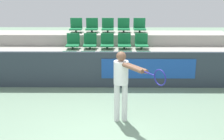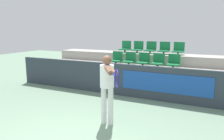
{
  "view_description": "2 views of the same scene",
  "coord_description": "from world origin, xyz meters",
  "px_view_note": "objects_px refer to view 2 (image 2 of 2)",
  "views": [
    {
      "loc": [
        0.26,
        -5.26,
        3.24
      ],
      "look_at": [
        0.19,
        2.38,
        0.92
      ],
      "focal_mm": 50.0,
      "sensor_mm": 36.0,
      "label": 1
    },
    {
      "loc": [
        2.63,
        -3.02,
        2.23
      ],
      "look_at": [
        0.01,
        2.42,
        1.11
      ],
      "focal_mm": 35.0,
      "sensor_mm": 36.0,
      "label": 2
    }
  ],
  "objects_px": {
    "stadium_chair_2": "(135,75)",
    "stadium_chair_13": "(164,49)",
    "stadium_chair_4": "(168,78)",
    "stadium_chair_5": "(116,59)",
    "stadium_chair_1": "(120,73)",
    "stadium_chair_10": "(125,48)",
    "stadium_chair_7": "(143,60)",
    "stadium_chair_6": "(130,60)",
    "stadium_chair_14": "(178,50)",
    "stadium_chair_11": "(138,48)",
    "tennis_player": "(108,83)",
    "stadium_chair_0": "(106,72)",
    "stadium_chair_9": "(174,62)",
    "stadium_chair_3": "(151,76)",
    "stadium_chair_12": "(151,48)",
    "stadium_chair_8": "(158,61)"
  },
  "relations": [
    {
      "from": "stadium_chair_8",
      "to": "stadium_chair_9",
      "type": "distance_m",
      "value": 0.6
    },
    {
      "from": "stadium_chair_2",
      "to": "stadium_chair_9",
      "type": "height_order",
      "value": "stadium_chair_9"
    },
    {
      "from": "stadium_chair_12",
      "to": "tennis_player",
      "type": "xyz_separation_m",
      "value": [
        0.45,
        -5.07,
        -0.37
      ]
    },
    {
      "from": "stadium_chair_7",
      "to": "stadium_chair_11",
      "type": "xyz_separation_m",
      "value": [
        -0.6,
        1.0,
        0.4
      ]
    },
    {
      "from": "stadium_chair_11",
      "to": "stadium_chair_13",
      "type": "relative_size",
      "value": 1.0
    },
    {
      "from": "stadium_chair_11",
      "to": "tennis_player",
      "type": "distance_m",
      "value": 5.19
    },
    {
      "from": "stadium_chair_2",
      "to": "stadium_chair_5",
      "type": "bearing_deg",
      "value": 139.84
    },
    {
      "from": "stadium_chair_4",
      "to": "tennis_player",
      "type": "distance_m",
      "value": 3.18
    },
    {
      "from": "stadium_chair_3",
      "to": "stadium_chair_5",
      "type": "height_order",
      "value": "stadium_chair_5"
    },
    {
      "from": "stadium_chair_7",
      "to": "stadium_chair_10",
      "type": "bearing_deg",
      "value": 139.84
    },
    {
      "from": "stadium_chair_1",
      "to": "stadium_chair_5",
      "type": "height_order",
      "value": "stadium_chair_5"
    },
    {
      "from": "stadium_chair_6",
      "to": "stadium_chair_8",
      "type": "bearing_deg",
      "value": 0.0
    },
    {
      "from": "stadium_chair_6",
      "to": "stadium_chair_14",
      "type": "distance_m",
      "value": 2.09
    },
    {
      "from": "stadium_chair_0",
      "to": "stadium_chair_2",
      "type": "distance_m",
      "value": 1.19
    },
    {
      "from": "stadium_chair_8",
      "to": "stadium_chair_5",
      "type": "bearing_deg",
      "value": 180.0
    },
    {
      "from": "stadium_chair_4",
      "to": "stadium_chair_6",
      "type": "xyz_separation_m",
      "value": [
        -1.79,
        1.0,
        0.4
      ]
    },
    {
      "from": "stadium_chair_9",
      "to": "stadium_chair_12",
      "type": "distance_m",
      "value": 1.61
    },
    {
      "from": "stadium_chair_10",
      "to": "stadium_chair_14",
      "type": "distance_m",
      "value": 2.38
    },
    {
      "from": "stadium_chair_2",
      "to": "stadium_chair_13",
      "type": "distance_m",
      "value": 2.24
    },
    {
      "from": "stadium_chair_13",
      "to": "stadium_chair_6",
      "type": "bearing_deg",
      "value": -139.84
    },
    {
      "from": "stadium_chair_0",
      "to": "stadium_chair_9",
      "type": "height_order",
      "value": "stadium_chair_9"
    },
    {
      "from": "stadium_chair_4",
      "to": "stadium_chair_5",
      "type": "bearing_deg",
      "value": 157.12
    },
    {
      "from": "stadium_chair_13",
      "to": "tennis_player",
      "type": "distance_m",
      "value": 5.09
    },
    {
      "from": "stadium_chair_4",
      "to": "stadium_chair_13",
      "type": "relative_size",
      "value": 1.0
    },
    {
      "from": "stadium_chair_0",
      "to": "tennis_player",
      "type": "xyz_separation_m",
      "value": [
        1.64,
        -3.06,
        0.43
      ]
    },
    {
      "from": "stadium_chair_3",
      "to": "stadium_chair_7",
      "type": "height_order",
      "value": "stadium_chair_7"
    },
    {
      "from": "stadium_chair_0",
      "to": "stadium_chair_4",
      "type": "bearing_deg",
      "value": 0.0
    },
    {
      "from": "stadium_chair_7",
      "to": "tennis_player",
      "type": "xyz_separation_m",
      "value": [
        0.45,
        -4.07,
        0.03
      ]
    },
    {
      "from": "stadium_chair_2",
      "to": "stadium_chair_11",
      "type": "bearing_deg",
      "value": 106.5
    },
    {
      "from": "stadium_chair_7",
      "to": "stadium_chair_1",
      "type": "bearing_deg",
      "value": -120.65
    },
    {
      "from": "stadium_chair_4",
      "to": "stadium_chair_7",
      "type": "bearing_deg",
      "value": 139.84
    },
    {
      "from": "stadium_chair_5",
      "to": "stadium_chair_13",
      "type": "xyz_separation_m",
      "value": [
        1.79,
        1.0,
        0.4
      ]
    },
    {
      "from": "stadium_chair_2",
      "to": "stadium_chair_10",
      "type": "relative_size",
      "value": 1.0
    },
    {
      "from": "stadium_chair_4",
      "to": "stadium_chair_8",
      "type": "xyz_separation_m",
      "value": [
        -0.6,
        1.0,
        0.4
      ]
    },
    {
      "from": "stadium_chair_7",
      "to": "stadium_chair_2",
      "type": "bearing_deg",
      "value": -90.0
    },
    {
      "from": "stadium_chair_3",
      "to": "stadium_chair_10",
      "type": "relative_size",
      "value": 1.0
    },
    {
      "from": "stadium_chair_6",
      "to": "stadium_chair_12",
      "type": "distance_m",
      "value": 1.23
    },
    {
      "from": "stadium_chair_10",
      "to": "stadium_chair_13",
      "type": "height_order",
      "value": "same"
    },
    {
      "from": "stadium_chair_1",
      "to": "stadium_chair_10",
      "type": "height_order",
      "value": "stadium_chair_10"
    },
    {
      "from": "stadium_chair_10",
      "to": "stadium_chair_14",
      "type": "bearing_deg",
      "value": 0.0
    },
    {
      "from": "stadium_chair_1",
      "to": "stadium_chair_11",
      "type": "xyz_separation_m",
      "value": [
        0.0,
        2.01,
        0.8
      ]
    },
    {
      "from": "stadium_chair_2",
      "to": "stadium_chair_7",
      "type": "distance_m",
      "value": 1.08
    },
    {
      "from": "stadium_chair_1",
      "to": "stadium_chair_3",
      "type": "xyz_separation_m",
      "value": [
        1.19,
        0.0,
        0.0
      ]
    },
    {
      "from": "stadium_chair_1",
      "to": "stadium_chair_4",
      "type": "xyz_separation_m",
      "value": [
        1.79,
        0.0,
        0.0
      ]
    },
    {
      "from": "stadium_chair_4",
      "to": "stadium_chair_9",
      "type": "height_order",
      "value": "stadium_chair_9"
    },
    {
      "from": "stadium_chair_7",
      "to": "stadium_chair_14",
      "type": "bearing_deg",
      "value": 40.16
    },
    {
      "from": "stadium_chair_10",
      "to": "stadium_chair_14",
      "type": "xyz_separation_m",
      "value": [
        2.38,
        0.0,
        0.0
      ]
    },
    {
      "from": "stadium_chair_0",
      "to": "stadium_chair_3",
      "type": "bearing_deg",
      "value": 0.0
    },
    {
      "from": "stadium_chair_0",
      "to": "stadium_chair_6",
      "type": "xyz_separation_m",
      "value": [
        0.6,
        1.0,
        0.4
      ]
    },
    {
      "from": "stadium_chair_9",
      "to": "stadium_chair_2",
      "type": "bearing_deg",
      "value": -139.84
    }
  ]
}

